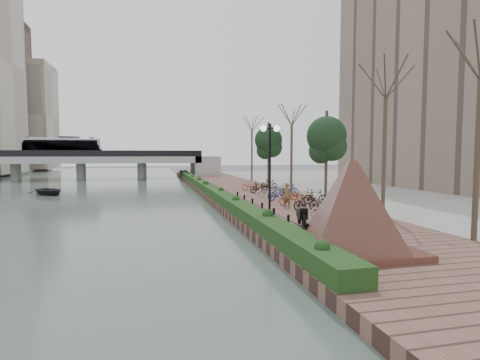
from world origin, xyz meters
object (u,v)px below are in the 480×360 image
object	(u,v)px
motorcycle	(302,215)
pedestrian	(287,195)
lamppost	(270,151)
granite_monument	(352,206)
boat	(49,191)

from	to	relation	value
motorcycle	pedestrian	xyz separation A→B (m)	(1.47, 6.01, 0.25)
lamppost	pedestrian	world-z (taller)	lamppost
lamppost	pedestrian	xyz separation A→B (m)	(2.41, 4.00, -2.77)
granite_monument	motorcycle	distance (m)	4.83
granite_monument	pedestrian	distance (m)	10.87
granite_monument	lamppost	distance (m)	7.05
boat	motorcycle	bearing A→B (deg)	-91.65
boat	pedestrian	bearing A→B (deg)	-80.27
lamppost	pedestrian	bearing A→B (deg)	58.96
granite_monument	boat	bearing A→B (deg)	121.28
motorcycle	boat	xyz separation A→B (m)	(-16.45, 22.19, -0.62)
motorcycle	pedestrian	distance (m)	6.19
motorcycle	boat	distance (m)	27.63
granite_monument	motorcycle	xyz separation A→B (m)	(0.11, 4.71, -1.07)
granite_monument	pedestrian	world-z (taller)	granite_monument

